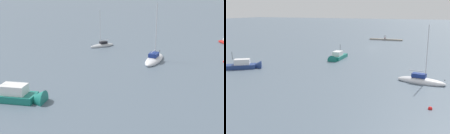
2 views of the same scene
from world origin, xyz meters
TOP-DOWN VIEW (x-y plane):
  - sailboat_grey_mid at (-27.22, 26.29)m, footprint 4.85×4.81m
  - sailboat_white_far at (-18.29, 37.71)m, footprint 8.12×3.50m
  - motorboat_teal_near at (2.42, 24.19)m, footprint 2.67×7.88m

SIDE VIEW (x-z plane):
  - sailboat_grey_mid at x=-27.22m, z-range -3.55..4.08m
  - sailboat_white_far at x=-18.29m, z-range -4.60..5.37m
  - motorboat_teal_near at x=2.42m, z-range -1.73..2.65m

